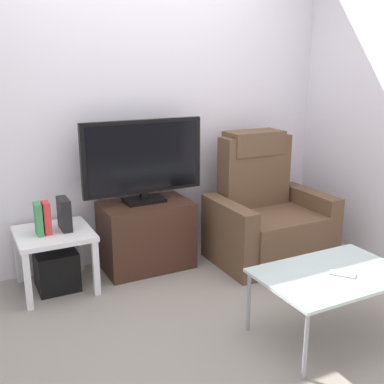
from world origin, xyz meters
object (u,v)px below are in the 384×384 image
at_px(side_table, 54,241).
at_px(game_console, 64,214).
at_px(coffee_table, 332,277).
at_px(book_middle, 47,218).
at_px(subwoofer_box, 57,270).
at_px(recliner_armchair, 266,216).
at_px(book_leftmost, 38,219).
at_px(television, 143,159).
at_px(tv_stand, 146,235).
at_px(cell_phone, 343,274).

height_order(side_table, game_console, game_console).
bearing_deg(coffee_table, book_middle, 135.61).
height_order(side_table, subwoofer_box, side_table).
height_order(recliner_armchair, game_console, recliner_armchair).
xyz_separation_m(side_table, book_middle, (-0.04, -0.02, 0.19)).
bearing_deg(side_table, book_leftmost, -168.69).
bearing_deg(coffee_table, book_leftmost, 136.73).
distance_m(television, coffee_table, 1.70).
bearing_deg(subwoofer_box, recliner_armchair, -6.91).
relative_size(tv_stand, coffee_table, 0.80).
bearing_deg(subwoofer_box, book_middle, -155.03).
xyz_separation_m(tv_stand, subwoofer_box, (-0.75, -0.06, -0.13)).
bearing_deg(television, cell_phone, -66.63).
distance_m(subwoofer_box, book_middle, 0.43).
height_order(game_console, cell_phone, game_console).
relative_size(television, coffee_table, 1.11).
bearing_deg(book_leftmost, book_middle, 0.00).
distance_m(book_middle, game_console, 0.14).
distance_m(tv_stand, television, 0.63).
distance_m(television, game_console, 0.74).
relative_size(subwoofer_box, book_middle, 1.26).
relative_size(book_middle, game_console, 1.00).
bearing_deg(subwoofer_box, cell_phone, -45.98).
xyz_separation_m(tv_stand, game_console, (-0.66, -0.05, 0.29)).
relative_size(side_table, book_middle, 2.27).
xyz_separation_m(subwoofer_box, book_middle, (-0.04, -0.02, 0.42)).
bearing_deg(recliner_armchair, book_leftmost, 174.31).
bearing_deg(tv_stand, side_table, -175.71).
relative_size(television, cell_phone, 6.64).
relative_size(subwoofer_box, coffee_table, 0.33).
bearing_deg(book_middle, side_table, 24.97).
relative_size(tv_stand, book_middle, 3.03).
relative_size(tv_stand, game_console, 3.03).
distance_m(book_leftmost, game_console, 0.19).
bearing_deg(cell_phone, game_console, 94.93).
relative_size(tv_stand, cell_phone, 4.79).
distance_m(television, subwoofer_box, 1.07).
height_order(book_leftmost, coffee_table, book_leftmost).
xyz_separation_m(book_leftmost, book_middle, (0.06, 0.00, 0.00)).
height_order(recliner_armchair, side_table, recliner_armchair).
bearing_deg(book_leftmost, side_table, 11.31).
bearing_deg(cell_phone, book_middle, 98.26).
distance_m(recliner_armchair, coffee_table, 1.26).
height_order(subwoofer_box, book_leftmost, book_leftmost).
distance_m(side_table, game_console, 0.21).
xyz_separation_m(recliner_armchair, subwoofer_box, (-1.76, 0.21, -0.22)).
distance_m(subwoofer_box, cell_phone, 2.05).
relative_size(coffee_table, cell_phone, 6.00).
distance_m(recliner_armchair, cell_phone, 1.30).
height_order(tv_stand, book_leftmost, book_leftmost).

